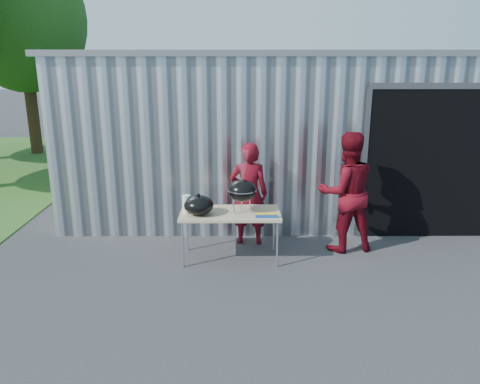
{
  "coord_description": "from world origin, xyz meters",
  "views": [
    {
      "loc": [
        -0.06,
        -5.89,
        2.99
      ],
      "look_at": [
        -0.01,
        0.82,
        1.05
      ],
      "focal_mm": 35.0,
      "sensor_mm": 36.0,
      "label": 1
    }
  ],
  "objects_px": {
    "person_bystander": "(346,192)",
    "kettle_grill": "(242,185)",
    "folding_table": "(230,215)",
    "person_cook": "(249,194)"
  },
  "relations": [
    {
      "from": "folding_table",
      "to": "kettle_grill",
      "type": "distance_m",
      "value": 0.49
    },
    {
      "from": "kettle_grill",
      "to": "person_bystander",
      "type": "height_order",
      "value": "person_bystander"
    },
    {
      "from": "person_bystander",
      "to": "folding_table",
      "type": "bearing_deg",
      "value": 1.89
    },
    {
      "from": "person_cook",
      "to": "person_bystander",
      "type": "bearing_deg",
      "value": 173.36
    },
    {
      "from": "person_bystander",
      "to": "kettle_grill",
      "type": "bearing_deg",
      "value": 3.0
    },
    {
      "from": "folding_table",
      "to": "person_bystander",
      "type": "relative_size",
      "value": 0.79
    },
    {
      "from": "folding_table",
      "to": "person_cook",
      "type": "relative_size",
      "value": 0.88
    },
    {
      "from": "folding_table",
      "to": "kettle_grill",
      "type": "bearing_deg",
      "value": 1.0
    },
    {
      "from": "kettle_grill",
      "to": "person_cook",
      "type": "bearing_deg",
      "value": 79.31
    },
    {
      "from": "folding_table",
      "to": "person_cook",
      "type": "distance_m",
      "value": 0.71
    }
  ]
}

